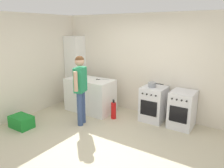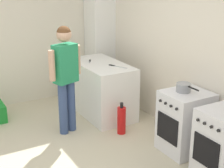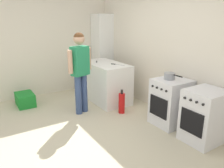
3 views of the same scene
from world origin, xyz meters
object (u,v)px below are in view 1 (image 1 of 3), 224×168
at_px(recycling_crate_lower, 21,122).
at_px(knife_bread, 102,80).
at_px(oven_right, 182,109).
at_px(knife_paring, 81,79).
at_px(person, 80,84).
at_px(pot, 152,85).
at_px(larder_cabinet, 75,69).
at_px(oven_left, 154,104).
at_px(fire_extinguisher, 114,110).

bearing_deg(recycling_crate_lower, knife_bread, 62.06).
distance_m(knife_bread, recycling_crate_lower, 2.21).
height_order(oven_right, knife_paring, knife_paring).
distance_m(knife_paring, person, 0.89).
distance_m(oven_right, pot, 0.89).
bearing_deg(larder_cabinet, recycling_crate_lower, -82.49).
xyz_separation_m(person, recycling_crate_lower, (-1.03, -0.92, -0.84)).
xyz_separation_m(oven_left, oven_right, (0.70, -0.00, -0.00)).
height_order(pot, person, person).
distance_m(person, larder_cabinet, 1.82).
distance_m(pot, fire_extinguisher, 1.17).
bearing_deg(knife_bread, pot, 9.42).
xyz_separation_m(oven_left, larder_cabinet, (-2.65, 0.10, 0.57)).
relative_size(pot, person, 0.23).
bearing_deg(pot, oven_right, 1.88).
bearing_deg(fire_extinguisher, larder_cabinet, 161.95).
bearing_deg(fire_extinguisher, pot, 28.92).
xyz_separation_m(oven_right, knife_paring, (-2.60, -0.49, 0.48)).
relative_size(fire_extinguisher, recycling_crate_lower, 0.96).
relative_size(knife_paring, person, 0.12).
bearing_deg(fire_extinguisher, knife_paring, -179.48).
bearing_deg(oven_left, knife_bread, -169.92).
bearing_deg(oven_right, knife_paring, -169.40).
height_order(oven_left, oven_right, same).
relative_size(oven_right, person, 0.52).
bearing_deg(larder_cabinet, knife_paring, -38.29).
bearing_deg(knife_bread, larder_cabinet, 164.50).
height_order(oven_left, recycling_crate_lower, oven_left).
bearing_deg(knife_bread, person, -86.56).
height_order(knife_paring, recycling_crate_lower, knife_paring).
xyz_separation_m(oven_right, person, (-2.04, -1.16, 0.55)).
xyz_separation_m(knife_paring, person, (0.57, -0.68, 0.07)).
xyz_separation_m(pot, recycling_crate_lower, (-2.31, -2.05, -0.77)).
relative_size(person, recycling_crate_lower, 3.15).
bearing_deg(oven_right, oven_left, 180.00).
xyz_separation_m(pot, knife_bread, (-1.34, -0.22, -0.01)).
bearing_deg(larder_cabinet, fire_extinguisher, -18.05).
xyz_separation_m(person, larder_cabinet, (-1.31, 1.27, 0.02)).
height_order(knife_bread, larder_cabinet, larder_cabinet).
distance_m(knife_paring, recycling_crate_lower, 1.83).
distance_m(oven_right, larder_cabinet, 3.40).
bearing_deg(person, recycling_crate_lower, -138.26).
relative_size(knife_paring, larder_cabinet, 0.10).
relative_size(oven_right, fire_extinguisher, 1.70).
bearing_deg(oven_right, person, -150.26).
height_order(oven_left, knife_paring, knife_paring).
distance_m(oven_left, fire_extinguisher, 1.01).
bearing_deg(knife_paring, fire_extinguisher, 0.52).
distance_m(oven_left, knife_bread, 1.49).
distance_m(oven_left, pot, 0.49).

